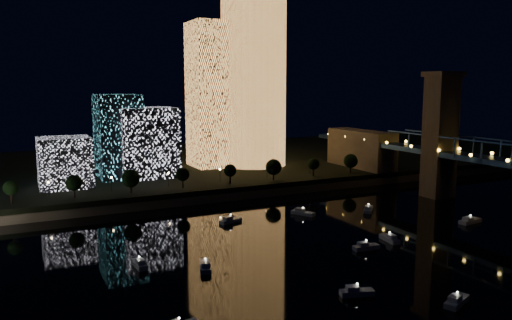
# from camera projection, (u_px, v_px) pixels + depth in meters

# --- Properties ---
(ground) EXTENTS (520.00, 520.00, 0.00)m
(ground) POSITION_uv_depth(u_px,v_px,m) (398.00, 258.00, 129.74)
(ground) COLOR black
(ground) RESTS_ON ground
(far_bank) EXTENTS (420.00, 160.00, 5.00)m
(far_bank) POSITION_uv_depth(u_px,v_px,m) (195.00, 164.00, 271.60)
(far_bank) COLOR black
(far_bank) RESTS_ON ground
(seawall) EXTENTS (420.00, 6.00, 3.00)m
(seawall) POSITION_uv_depth(u_px,v_px,m) (259.00, 193.00, 202.41)
(seawall) COLOR #6B5E4C
(seawall) RESTS_ON ground
(tower_cylindrical) EXTENTS (34.00, 34.00, 86.93)m
(tower_cylindrical) POSITION_uv_depth(u_px,v_px,m) (254.00, 78.00, 246.47)
(tower_cylindrical) COLOR #ED9D4B
(tower_cylindrical) RESTS_ON far_bank
(tower_rectangular) EXTENTS (22.05, 22.05, 70.16)m
(tower_rectangular) POSITION_uv_depth(u_px,v_px,m) (213.00, 95.00, 245.24)
(tower_rectangular) COLOR #ED9D4B
(tower_rectangular) RESTS_ON far_bank
(midrise_blocks) EXTENTS (101.58, 34.62, 35.97)m
(midrise_blocks) POSITION_uv_depth(u_px,v_px,m) (85.00, 146.00, 205.99)
(midrise_blocks) COLOR silver
(midrise_blocks) RESTS_ON far_bank
(motorboats) EXTENTS (116.25, 82.71, 2.78)m
(motorboats) POSITION_uv_depth(u_px,v_px,m) (343.00, 244.00, 138.53)
(motorboats) COLOR silver
(motorboats) RESTS_ON ground
(esplanade_trees) EXTENTS (166.21, 6.82, 8.91)m
(esplanade_trees) POSITION_uv_depth(u_px,v_px,m) (192.00, 174.00, 195.06)
(esplanade_trees) COLOR black
(esplanade_trees) RESTS_ON far_bank
(street_lamps) EXTENTS (132.70, 0.70, 5.65)m
(street_lamps) POSITION_uv_depth(u_px,v_px,m) (168.00, 176.00, 197.21)
(street_lamps) COLOR black
(street_lamps) RESTS_ON far_bank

